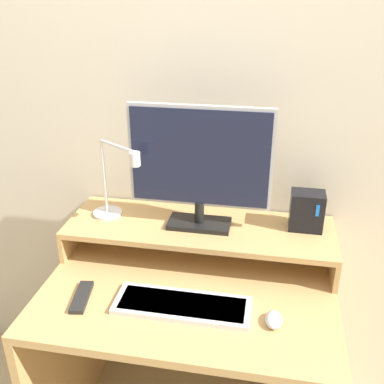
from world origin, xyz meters
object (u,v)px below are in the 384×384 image
Objects in this scene: monitor at (201,164)px; router_dock at (307,211)px; desk_lamp at (114,190)px; remote_control at (82,297)px; keyboard at (183,305)px; mouse at (274,320)px.

router_dock is (0.40, 0.05, -0.18)m from monitor.
remote_control is (-0.01, -0.34, -0.25)m from desk_lamp.
desk_lamp is 0.42m from remote_control.
desk_lamp is at bearing 87.61° from remote_control.
router_dock is at bearing 28.38° from remote_control.
desk_lamp is 0.53m from keyboard.
desk_lamp is 0.71× the size of keyboard.
mouse reaches higher than remote_control.
router_dock is at bearing 4.70° from desk_lamp.
keyboard is 0.30m from mouse.
monitor is 0.44m from router_dock.
keyboard is at bearing -135.86° from router_dock.
router_dock reaches higher than keyboard.
mouse is at bearing -4.35° from keyboard.
desk_lamp is (-0.34, -0.01, -0.13)m from monitor.
keyboard is (-0.40, -0.39, -0.20)m from router_dock.
monitor reaches higher than remote_control.
router_dock is at bearing 7.54° from monitor.
keyboard is (0.34, -0.33, -0.25)m from desk_lamp.
mouse is (0.30, -0.36, -0.37)m from monitor.
monitor is 0.36m from desk_lamp.
desk_lamp reaches higher than keyboard.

